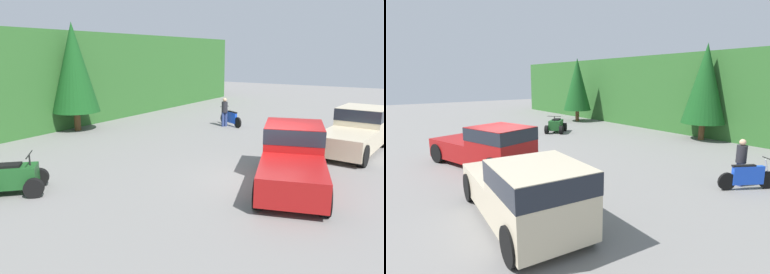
# 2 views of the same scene
# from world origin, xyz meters

# --- Properties ---
(ground_plane) EXTENTS (80.00, 80.00, 0.00)m
(ground_plane) POSITION_xyz_m (0.00, 0.00, 0.00)
(ground_plane) COLOR slate
(hillside_backdrop) EXTENTS (44.00, 6.00, 5.63)m
(hillside_backdrop) POSITION_xyz_m (0.00, 16.00, 2.81)
(hillside_backdrop) COLOR #2D6028
(hillside_backdrop) RESTS_ON ground_plane
(tree_left) EXTENTS (2.51, 2.51, 5.71)m
(tree_left) POSITION_xyz_m (-9.45, 11.10, 3.36)
(tree_left) COLOR brown
(tree_left) RESTS_ON ground_plane
(tree_mid_left) EXTENTS (2.66, 2.66, 6.05)m
(tree_mid_left) POSITION_xyz_m (2.36, 12.34, 3.56)
(tree_mid_left) COLOR brown
(tree_mid_left) RESTS_ON ground_plane
(pickup_truck_red) EXTENTS (5.59, 3.47, 1.90)m
(pickup_truck_red) POSITION_xyz_m (0.21, -0.88, 1.00)
(pickup_truck_red) COLOR maroon
(pickup_truck_red) RESTS_ON ground_plane
(pickup_truck_second) EXTENTS (5.36, 2.55, 1.90)m
(pickup_truck_second) POSITION_xyz_m (6.09, -2.02, 1.00)
(pickup_truck_second) COLOR beige
(pickup_truck_second) RESTS_ON ground_plane
(dirt_bike) EXTENTS (1.23, 1.93, 1.12)m
(dirt_bike) POSITION_xyz_m (8.32, 5.50, 0.46)
(dirt_bike) COLOR black
(dirt_bike) RESTS_ON ground_plane
(quad_atv) EXTENTS (2.30, 2.30, 1.27)m
(quad_atv) POSITION_xyz_m (-5.55, 6.29, 0.50)
(quad_atv) COLOR black
(quad_atv) RESTS_ON ground_plane
(rider_person) EXTENTS (0.50, 0.50, 1.74)m
(rider_person) POSITION_xyz_m (7.93, 5.72, 0.94)
(rider_person) COLOR navy
(rider_person) RESTS_ON ground_plane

